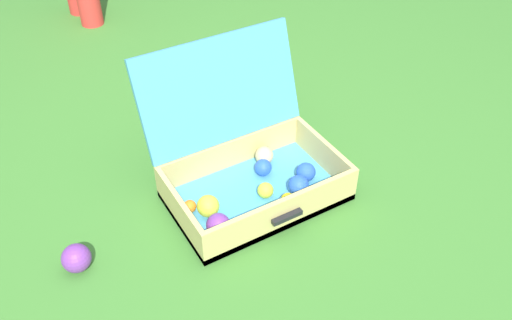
{
  "coord_description": "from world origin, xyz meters",
  "views": [
    {
      "loc": [
        -0.64,
        -1.21,
        1.35
      ],
      "look_at": [
        0.07,
        -0.01,
        0.17
      ],
      "focal_mm": 38.24,
      "sensor_mm": 36.0,
      "label": 1
    }
  ],
  "objects": [
    {
      "name": "stray_ball_on_grass",
      "position": [
        -0.56,
        -0.0,
        0.05
      ],
      "size": [
        0.09,
        0.09,
        0.09
      ],
      "primitive_type": "sphere",
      "color": "purple",
      "rests_on": "ground"
    },
    {
      "name": "ground_plane",
      "position": [
        0.0,
        0.0,
        0.0
      ],
      "size": [
        16.0,
        16.0,
        0.0
      ],
      "primitive_type": "plane",
      "color": "#3D7A2D"
    },
    {
      "name": "open_suitcase",
      "position": [
        0.07,
        0.05,
        0.11
      ],
      "size": [
        0.59,
        0.52,
        0.49
      ],
      "color": "#4799C6",
      "rests_on": "ground"
    }
  ]
}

